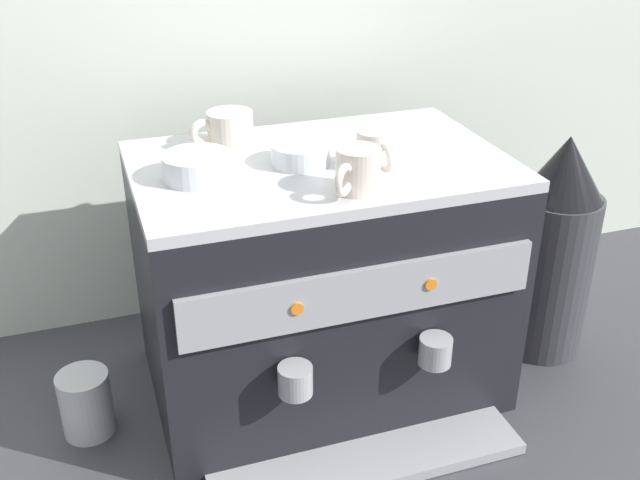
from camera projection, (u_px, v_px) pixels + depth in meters
The scene contains 10 objects.
ground_plane at pixel (320, 379), 1.51m from camera, with size 4.00×4.00×0.00m, color #38383D.
tiled_backsplash_wall at pixel (262, 56), 1.57m from camera, with size 2.80×0.03×1.13m, color silver.
espresso_machine at pixel (321, 280), 1.40m from camera, with size 0.65×0.53×0.47m.
ceramic_cup_0 at pixel (376, 150), 1.24m from camera, with size 0.06×0.10×0.07m.
ceramic_cup_1 at pixel (357, 171), 1.16m from camera, with size 0.09×0.09×0.07m.
ceramic_cup_2 at pixel (228, 129), 1.35m from camera, with size 0.12×0.08×0.06m.
ceramic_bowl_0 at pixel (197, 167), 1.21m from camera, with size 0.11×0.11×0.04m.
ceramic_bowl_1 at pixel (300, 154), 1.27m from camera, with size 0.10×0.10×0.04m.
coffee_grinder at pixel (553, 250), 1.52m from camera, with size 0.17×0.17×0.47m.
milk_pitcher at pixel (86, 403), 1.35m from camera, with size 0.09×0.09×0.12m, color #B7B7BC.
Camera 1 is at (-0.39, -1.15, 0.94)m, focal length 42.03 mm.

